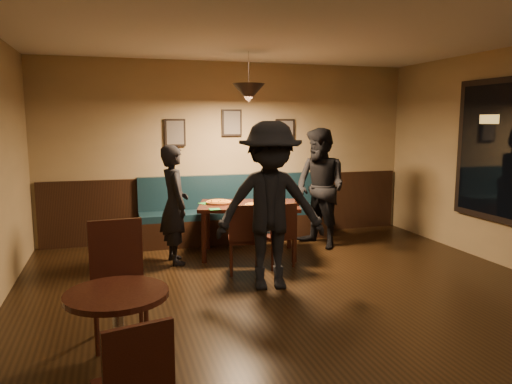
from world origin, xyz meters
TOP-DOWN VIEW (x-y plane):
  - floor at (0.00, 0.00)m, footprint 7.00×7.00m
  - ceiling at (0.00, 0.00)m, footprint 7.00×7.00m
  - wall_back at (0.00, 3.50)m, footprint 6.00×0.00m
  - wainscot at (0.00, 3.47)m, footprint 5.88×0.06m
  - booth_bench at (0.00, 3.20)m, footprint 3.00×0.60m
  - picture_left at (-0.90, 3.47)m, footprint 0.32×0.04m
  - picture_center at (0.00, 3.47)m, footprint 0.32×0.04m
  - picture_right at (0.90, 3.47)m, footprint 0.32×0.04m
  - pendant_lamp at (-0.05, 2.31)m, footprint 0.44×0.44m
  - dining_table at (-0.05, 2.31)m, footprint 1.55×1.20m
  - chair_near_left at (-0.31, 1.58)m, footprint 0.46×0.46m
  - chair_near_right at (0.16, 1.71)m, footprint 0.45×0.45m
  - diner_left at (-1.08, 2.25)m, footprint 0.45×0.62m
  - diner_right at (1.10, 2.46)m, footprint 0.94×1.05m
  - diner_front at (-0.18, 0.96)m, footprint 1.30×0.87m
  - pizza_a at (-0.44, 2.47)m, footprint 0.46×0.46m
  - pizza_b at (0.00, 2.11)m, footprint 0.39×0.39m
  - pizza_c at (0.37, 2.49)m, footprint 0.45×0.45m
  - soda_glass at (0.55, 2.00)m, footprint 0.09×0.09m
  - tabasco_bottle at (0.43, 2.31)m, footprint 0.04×0.04m
  - napkin_a at (-0.63, 2.52)m, footprint 0.19×0.19m
  - napkin_b at (-0.59, 2.04)m, footprint 0.14×0.14m
  - cutlery_set at (-0.02, 1.96)m, footprint 0.17×0.08m
  - cafe_table at (-1.85, -0.82)m, footprint 0.83×0.83m
  - cafe_chair_far at (-1.83, 0.01)m, footprint 0.48×0.48m

SIDE VIEW (x-z plane):
  - floor at x=0.00m, z-range 0.00..0.00m
  - dining_table at x=-0.05m, z-range 0.00..0.73m
  - cafe_table at x=-1.85m, z-range 0.00..0.74m
  - chair_near_right at x=0.16m, z-range 0.00..0.85m
  - chair_near_left at x=-0.31m, z-range 0.00..0.88m
  - wainscot at x=0.00m, z-range 0.00..1.00m
  - booth_bench at x=0.00m, z-range 0.00..1.00m
  - cafe_chair_far at x=-1.83m, z-range 0.00..1.03m
  - cutlery_set at x=-0.02m, z-range 0.73..0.74m
  - napkin_b at x=-0.59m, z-range 0.73..0.74m
  - napkin_a at x=-0.63m, z-range 0.73..0.74m
  - pizza_b at x=0.00m, z-range 0.73..0.77m
  - pizza_c at x=0.37m, z-range 0.73..0.77m
  - pizza_a at x=-0.44m, z-range 0.73..0.77m
  - diner_left at x=-1.08m, z-range 0.00..1.57m
  - tabasco_bottle at x=0.43m, z-range 0.73..0.86m
  - soda_glass at x=0.55m, z-range 0.73..0.88m
  - diner_right at x=1.10m, z-range 0.00..1.78m
  - diner_front at x=-0.18m, z-range 0.00..1.88m
  - wall_back at x=0.00m, z-range -1.60..4.40m
  - picture_left at x=-0.90m, z-range 1.49..1.91m
  - picture_right at x=0.90m, z-range 1.49..1.91m
  - picture_center at x=0.00m, z-range 1.64..2.06m
  - pendant_lamp at x=-0.05m, z-range 2.12..2.38m
  - ceiling at x=0.00m, z-range 2.80..2.80m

